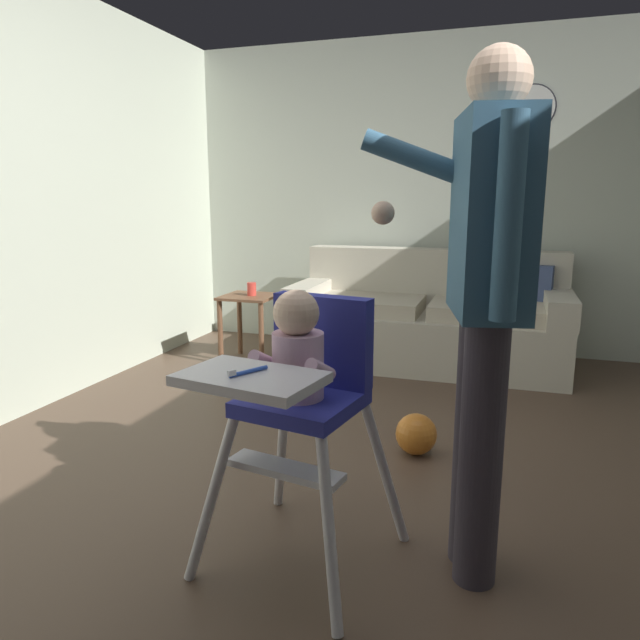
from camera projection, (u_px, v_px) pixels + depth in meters
name	position (u px, v px, depth m)	size (l,w,h in m)	color
ground	(349.00, 512.00, 2.47)	(5.77, 7.08, 0.10)	brown
wall_far	(438.00, 197.00, 4.77)	(4.97, 0.06, 2.53)	beige
couch	(429.00, 321.00, 4.47)	(2.05, 0.86, 0.86)	beige
high_chair	(301.00, 377.00, 1.93)	(0.70, 0.80, 0.97)	silver
adult_standing	(485.00, 294.00, 1.82)	(0.58, 0.50, 1.69)	#352F39
toy_ball	(416.00, 434.00, 2.90)	(0.21, 0.21, 0.21)	orange
side_table	(250.00, 313.00, 4.52)	(0.40, 0.40, 0.52)	brown
sippy_cup	(252.00, 289.00, 4.47)	(0.07, 0.07, 0.10)	#D13D33
wall_clock	(532.00, 108.00, 4.39)	(0.35, 0.04, 0.35)	white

